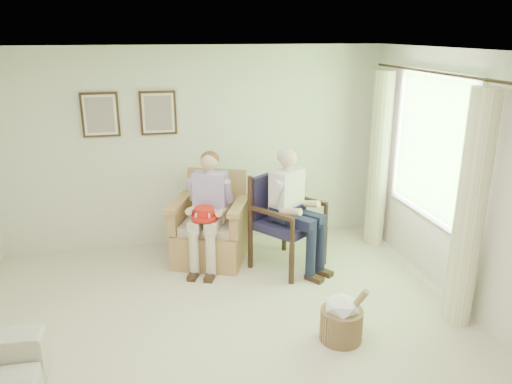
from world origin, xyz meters
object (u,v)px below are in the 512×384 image
wicker_armchair (210,233)px  hatbox (342,318)px  person_dark (291,201)px  red_hat (204,214)px  wood_armchair (286,216)px  person_wicker (210,202)px

wicker_armchair → hatbox: size_ratio=1.88×
wicker_armchair → hatbox: bearing=-42.0°
person_dark → red_hat: person_dark is taller
wood_armchair → person_wicker: (-0.90, 0.15, 0.19)m
person_dark → red_hat: size_ratio=4.69×
person_wicker → hatbox: person_wicker is taller
wood_armchair → red_hat: bearing=145.0°
red_hat → wood_armchair: bearing=1.9°
person_wicker → hatbox: bearing=-40.2°
hatbox → wood_armchair: bearing=92.5°
wood_armchair → hatbox: 1.74m
person_wicker → hatbox: 2.17m
person_dark → hatbox: bearing=-124.1°
red_hat → hatbox: 2.04m
person_dark → wicker_armchair: bearing=114.9°
person_wicker → red_hat: person_wicker is taller
person_dark → hatbox: size_ratio=2.49×
person_dark → hatbox: 1.65m
hatbox → red_hat: bearing=122.8°
red_hat → hatbox: size_ratio=0.53×
person_wicker → person_dark: size_ratio=0.95×
wood_armchair → person_dark: bearing=-126.9°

